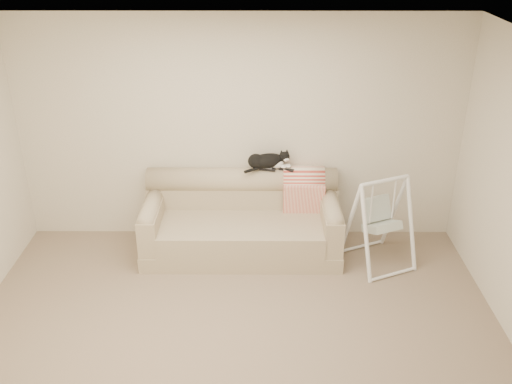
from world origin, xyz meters
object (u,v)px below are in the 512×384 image
sofa (242,222)px  remote_b (286,169)px  tuxedo_cat (267,161)px  baby_swing (380,221)px  remote_a (268,169)px

sofa → remote_b: 0.78m
remote_b → tuxedo_cat: bearing=173.1°
tuxedo_cat → baby_swing: (1.21, -0.50, -0.49)m
remote_a → remote_b: size_ratio=1.07×
remote_b → baby_swing: baby_swing is taller
tuxedo_cat → remote_a: bearing=-83.8°
remote_a → remote_b: remote_a is taller
remote_a → baby_swing: 1.36m
remote_a → remote_b: (0.21, -0.01, -0.00)m
remote_b → tuxedo_cat: 0.24m
sofa → baby_swing: size_ratio=2.15×
remote_a → tuxedo_cat: (-0.00, 0.02, 0.09)m
baby_swing → remote_a: bearing=158.3°
sofa → remote_b: remote_b is taller
remote_a → baby_swing: (1.21, -0.48, -0.40)m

